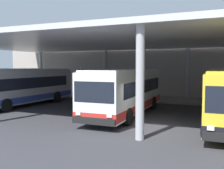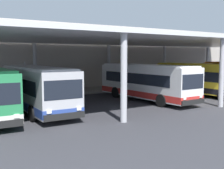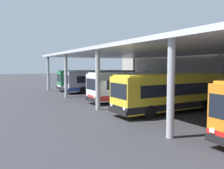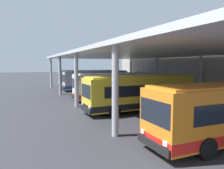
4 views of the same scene
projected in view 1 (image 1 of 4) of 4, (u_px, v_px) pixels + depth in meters
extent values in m
plane|color=#333338|center=(153.00, 128.00, 14.30)|extent=(200.00, 200.00, 0.00)
cube|color=gray|center=(184.00, 100.00, 25.03)|extent=(42.00, 4.50, 0.18)
cube|color=#ADA399|center=(189.00, 62.00, 27.74)|extent=(48.00, 1.60, 7.70)
cube|color=silver|center=(173.00, 39.00, 18.95)|extent=(40.00, 17.00, 0.30)
cylinder|color=#B2B2B7|center=(41.00, 72.00, 33.84)|extent=(0.40, 0.40, 5.25)
cylinder|color=#B2B2B7|center=(105.00, 73.00, 30.15)|extent=(0.40, 0.40, 5.25)
cylinder|color=#B2B2B7|center=(140.00, 83.00, 11.83)|extent=(0.40, 0.40, 5.25)
cylinder|color=#B2B2B7|center=(187.00, 74.00, 26.45)|extent=(0.40, 0.40, 5.25)
cylinder|color=black|center=(10.00, 94.00, 27.11)|extent=(0.32, 1.01, 1.00)
cylinder|color=black|center=(28.00, 95.00, 26.03)|extent=(0.32, 1.01, 1.00)
cube|color=#B7B7BC|center=(25.00, 86.00, 22.60)|extent=(2.78, 10.46, 2.70)
cube|color=#2D4799|center=(25.00, 97.00, 22.68)|extent=(2.80, 10.48, 0.50)
cube|color=black|center=(26.00, 82.00, 22.72)|extent=(2.77, 8.59, 0.90)
cube|color=silver|center=(24.00, 69.00, 22.51)|extent=(2.56, 10.04, 0.12)
cylinder|color=black|center=(6.00, 105.00, 19.26)|extent=(0.31, 1.01, 1.00)
cylinder|color=black|center=(37.00, 95.00, 25.79)|extent=(0.31, 1.01, 1.00)
cylinder|color=black|center=(57.00, 97.00, 24.75)|extent=(0.31, 1.01, 1.00)
cube|color=white|center=(127.00, 90.00, 18.19)|extent=(2.72, 10.45, 2.70)
cube|color=red|center=(127.00, 104.00, 18.26)|extent=(2.74, 10.47, 0.50)
cube|color=black|center=(127.00, 86.00, 18.31)|extent=(2.72, 8.58, 0.90)
cube|color=black|center=(94.00, 92.00, 13.42)|extent=(2.30, 0.17, 1.10)
cube|color=black|center=(93.00, 121.00, 13.44)|extent=(2.45, 0.21, 0.36)
cube|color=white|center=(127.00, 70.00, 18.09)|extent=(2.51, 10.03, 0.12)
cube|color=yellow|center=(94.00, 76.00, 13.39)|extent=(1.75, 0.16, 0.28)
cube|color=white|center=(78.00, 113.00, 13.77)|extent=(0.28, 0.09, 0.20)
cube|color=white|center=(109.00, 116.00, 13.08)|extent=(0.28, 0.09, 0.20)
cylinder|color=black|center=(90.00, 114.00, 15.77)|extent=(0.30, 1.01, 1.00)
cylinder|color=black|center=(128.00, 117.00, 14.84)|extent=(0.30, 1.01, 1.00)
cylinder|color=black|center=(124.00, 101.00, 21.38)|extent=(0.30, 1.01, 1.00)
cylinder|color=black|center=(153.00, 103.00, 20.45)|extent=(0.30, 1.01, 1.00)
cube|color=white|center=(211.00, 128.00, 10.48)|extent=(0.28, 0.09, 0.20)
cylinder|color=black|center=(204.00, 126.00, 12.48)|extent=(0.31, 1.01, 1.00)
cylinder|color=black|center=(208.00, 108.00, 18.11)|extent=(0.31, 1.01, 1.00)
cylinder|color=#B2B2B7|center=(81.00, 81.00, 28.60)|extent=(0.12, 0.12, 3.20)
cube|color=#285199|center=(80.00, 77.00, 28.56)|extent=(0.70, 0.04, 1.80)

